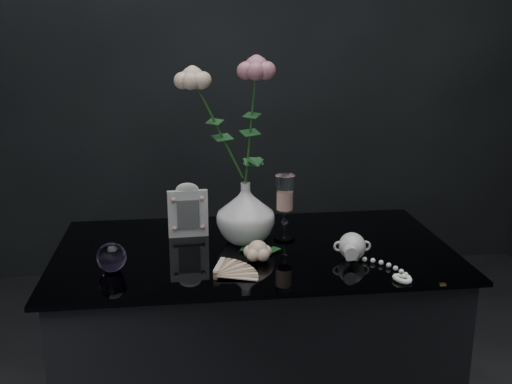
{
  "coord_description": "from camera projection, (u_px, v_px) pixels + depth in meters",
  "views": [
    {
      "loc": [
        -0.18,
        -1.44,
        1.34
      ],
      "look_at": [
        0.0,
        0.04,
        0.92
      ],
      "focal_mm": 42.0,
      "sensor_mm": 36.0,
      "label": 1
    }
  ],
  "objects": [
    {
      "name": "paperweight",
      "position": [
        111.0,
        257.0,
        1.44
      ],
      "size": [
        0.08,
        0.08,
        0.07
      ],
      "primitive_type": null,
      "rotation": [
        0.0,
        0.0,
        -0.13
      ],
      "color": "#A17ECD",
      "rests_on": "table"
    },
    {
      "name": "pearl_jar",
      "position": [
        352.0,
        245.0,
        1.53
      ],
      "size": [
        0.26,
        0.27,
        0.07
      ],
      "primitive_type": null,
      "rotation": [
        0.0,
        0.0,
        -0.09
      ],
      "color": "silver",
      "rests_on": "table"
    },
    {
      "name": "table",
      "position": [
        254.0,
        373.0,
        1.7
      ],
      "size": [
        1.05,
        0.58,
        0.76
      ],
      "color": "black",
      "rests_on": "ground"
    },
    {
      "name": "vase",
      "position": [
        246.0,
        212.0,
        1.63
      ],
      "size": [
        0.2,
        0.2,
        0.17
      ],
      "primitive_type": "imported",
      "rotation": [
        0.0,
        0.0,
        -0.26
      ],
      "color": "white",
      "rests_on": "table"
    },
    {
      "name": "loose_rose",
      "position": [
        258.0,
        251.0,
        1.51
      ],
      "size": [
        0.15,
        0.18,
        0.05
      ],
      "primitive_type": null,
      "rotation": [
        0.0,
        0.0,
        0.21
      ],
      "color": "#FFCCA4",
      "rests_on": "table"
    },
    {
      "name": "picture_frame",
      "position": [
        188.0,
        210.0,
        1.67
      ],
      "size": [
        0.12,
        0.1,
        0.16
      ],
      "primitive_type": null,
      "rotation": [
        0.0,
        0.0,
        0.05
      ],
      "color": "silver",
      "rests_on": "table"
    },
    {
      "name": "roses",
      "position": [
        232.0,
        115.0,
        1.55
      ],
      "size": [
        0.24,
        0.11,
        0.39
      ],
      "color": "beige",
      "rests_on": "vase"
    },
    {
      "name": "wine_glass",
      "position": [
        285.0,
        208.0,
        1.64
      ],
      "size": [
        0.07,
        0.07,
        0.18
      ],
      "primitive_type": null,
      "rotation": [
        0.0,
        0.0,
        0.25
      ],
      "color": "white",
      "rests_on": "table"
    },
    {
      "name": "paper_fan",
      "position": [
        216.0,
        275.0,
        1.41
      ],
      "size": [
        0.23,
        0.19,
        0.02
      ],
      "primitive_type": null,
      "rotation": [
        0.0,
        0.0,
        0.19
      ],
      "color": "beige",
      "rests_on": "table"
    }
  ]
}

